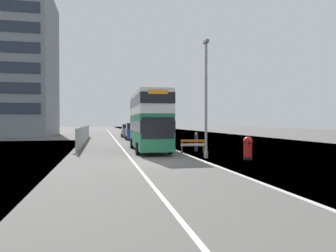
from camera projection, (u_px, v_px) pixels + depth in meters
name	position (u px, v px, depth m)	size (l,w,h in m)	color
ground	(165.00, 162.00, 19.33)	(140.00, 280.00, 0.10)	#565451
double_decker_bus	(149.00, 120.00, 26.58)	(3.01, 10.28, 5.00)	#1E6B47
lamppost_foreground	(206.00, 103.00, 21.19)	(0.29, 0.70, 8.22)	gray
red_pillar_postbox	(248.00, 147.00, 20.42)	(0.62, 0.62, 1.55)	black
roadworks_barrier	(193.00, 144.00, 24.90)	(1.95, 0.77, 1.08)	orange
construction_site_fence	(85.00, 135.00, 36.82)	(0.44, 27.40, 2.04)	#A8AAAD
car_oncoming_near	(132.00, 132.00, 42.81)	(1.99, 3.92, 2.36)	navy
car_receding_mid	(127.00, 131.00, 49.93)	(1.98, 4.14, 2.14)	slate
bare_tree_far_verge_near	(41.00, 122.00, 57.11)	(3.32, 2.62, 5.33)	#4C3D2D
bare_tree_far_verge_mid	(45.00, 120.00, 63.06)	(2.58, 2.62, 5.87)	#4C3D2D
pedestrian_at_kerb	(196.00, 142.00, 26.10)	(0.34, 0.34, 1.63)	#2D3342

